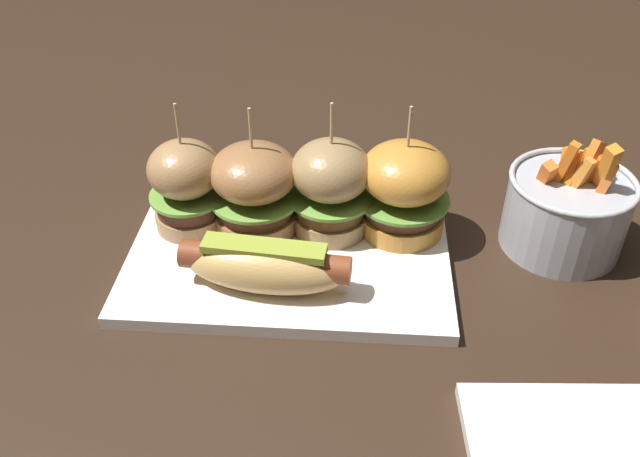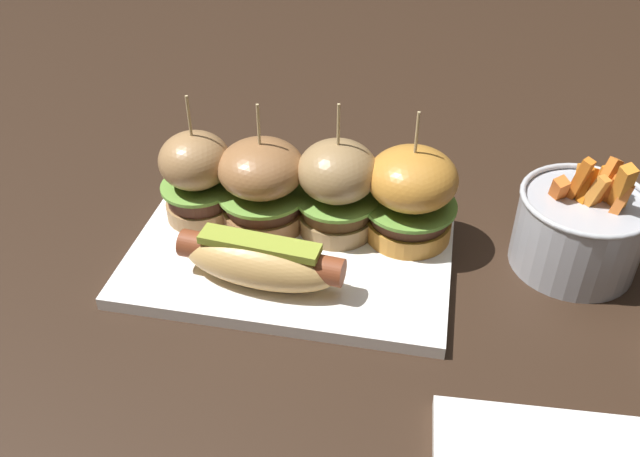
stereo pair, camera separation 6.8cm
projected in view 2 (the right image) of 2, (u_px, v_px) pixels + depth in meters
The scene contains 8 objects.
ground_plane at pixel (289, 265), 0.72m from camera, with size 3.00×3.00×0.00m, color black.
platter_main at pixel (289, 260), 0.71m from camera, with size 0.34×0.20×0.01m, color white.
hot_dog at pixel (261, 260), 0.66m from camera, with size 0.17×0.07×0.05m.
slider_far_left at pixel (197, 176), 0.73m from camera, with size 0.08×0.08×0.15m.
slider_center_left at pixel (262, 184), 0.72m from camera, with size 0.10×0.10×0.15m.
slider_center_right at pixel (337, 187), 0.71m from camera, with size 0.09×0.09×0.15m.
slider_far_right at pixel (411, 194), 0.71m from camera, with size 0.10×0.10×0.15m.
fries_bucket at pixel (579, 229), 0.69m from camera, with size 0.13×0.13×0.13m.
Camera 2 is at (0.14, -0.53, 0.46)m, focal length 37.85 mm.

